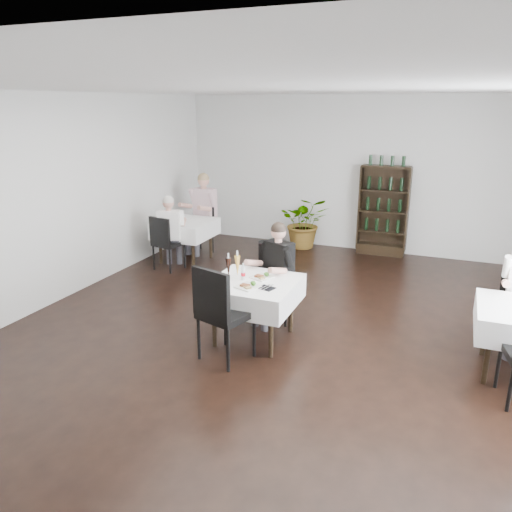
{
  "coord_description": "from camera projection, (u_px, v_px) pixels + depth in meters",
  "views": [
    {
      "loc": [
        1.88,
        -5.27,
        2.86
      ],
      "look_at": [
        -0.35,
        0.2,
        1.03
      ],
      "focal_mm": 35.0,
      "sensor_mm": 36.0,
      "label": 1
    }
  ],
  "objects": [
    {
      "name": "plate_far",
      "position": [
        262.0,
        277.0,
        6.17
      ],
      "size": [
        0.3,
        0.3,
        0.07
      ],
      "color": "white",
      "rests_on": "main_table"
    },
    {
      "name": "main_table",
      "position": [
        254.0,
        293.0,
        6.11
      ],
      "size": [
        1.03,
        1.03,
        0.77
      ],
      "color": "black",
      "rests_on": "ground"
    },
    {
      "name": "wine_shelf",
      "position": [
        383.0,
        212.0,
        9.53
      ],
      "size": [
        0.9,
        0.28,
        1.75
      ],
      "color": "black",
      "rests_on": "ground"
    },
    {
      "name": "left_table",
      "position": [
        185.0,
        229.0,
        9.19
      ],
      "size": [
        0.98,
        0.98,
        0.77
      ],
      "color": "black",
      "rests_on": "ground"
    },
    {
      "name": "left_chair_near",
      "position": [
        165.0,
        240.0,
        8.69
      ],
      "size": [
        0.52,
        0.52,
        0.97
      ],
      "color": "black",
      "rests_on": "ground"
    },
    {
      "name": "diner_left_near",
      "position": [
        170.0,
        227.0,
        8.71
      ],
      "size": [
        0.58,
        0.62,
        1.33
      ],
      "color": "#414048",
      "rests_on": "ground"
    },
    {
      "name": "left_chair_far",
      "position": [
        201.0,
        224.0,
        9.76
      ],
      "size": [
        0.59,
        0.59,
        0.98
      ],
      "color": "black",
      "rests_on": "ground"
    },
    {
      "name": "coke_bottle",
      "position": [
        243.0,
        273.0,
        6.09
      ],
      "size": [
        0.05,
        0.05,
        0.21
      ],
      "color": "silver",
      "rests_on": "main_table"
    },
    {
      "name": "diner_left_far",
      "position": [
        202.0,
        207.0,
        9.66
      ],
      "size": [
        0.65,
        0.68,
        1.56
      ],
      "color": "#414048",
      "rests_on": "ground"
    },
    {
      "name": "room_shell",
      "position": [
        278.0,
        225.0,
        5.74
      ],
      "size": [
        9.0,
        9.0,
        9.0
      ],
      "color": "black",
      "rests_on": "ground"
    },
    {
      "name": "plate_near",
      "position": [
        248.0,
        286.0,
        5.85
      ],
      "size": [
        0.31,
        0.31,
        0.08
      ],
      "color": "white",
      "rests_on": "main_table"
    },
    {
      "name": "potted_tree",
      "position": [
        305.0,
        222.0,
        10.07
      ],
      "size": [
        1.15,
        1.06,
        1.06
      ],
      "primitive_type": "imported",
      "rotation": [
        0.0,
        0.0,
        0.3
      ],
      "color": "#205B1F",
      "rests_on": "ground"
    },
    {
      "name": "diner_main",
      "position": [
        275.0,
        266.0,
        6.53
      ],
      "size": [
        0.62,
        0.65,
        1.38
      ],
      "color": "#414048",
      "rests_on": "ground"
    },
    {
      "name": "main_chair_near",
      "position": [
        220.0,
        308.0,
        5.57
      ],
      "size": [
        0.65,
        0.65,
        1.14
      ],
      "color": "black",
      "rests_on": "ground"
    },
    {
      "name": "pilsner_lager",
      "position": [
        237.0,
        266.0,
        6.2
      ],
      "size": [
        0.08,
        0.08,
        0.33
      ],
      "color": "#C18A31",
      "rests_on": "main_table"
    },
    {
      "name": "main_chair_far",
      "position": [
        274.0,
        276.0,
        6.77
      ],
      "size": [
        0.56,
        0.56,
        1.04
      ],
      "color": "black",
      "rests_on": "ground"
    },
    {
      "name": "napkin_cutlery",
      "position": [
        266.0,
        288.0,
        5.84
      ],
      "size": [
        0.22,
        0.2,
        0.02
      ],
      "color": "black",
      "rests_on": "main_table"
    },
    {
      "name": "pilsner_dark",
      "position": [
        228.0,
        268.0,
        6.16
      ],
      "size": [
        0.07,
        0.07,
        0.32
      ],
      "color": "black",
      "rests_on": "main_table"
    }
  ]
}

